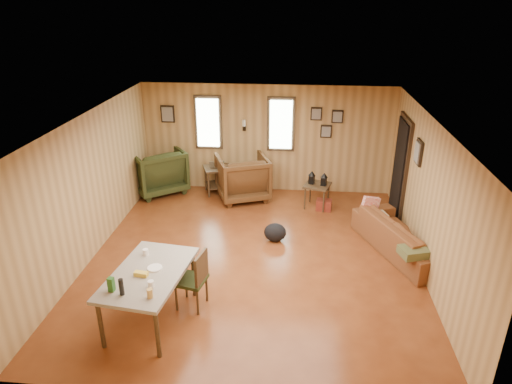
# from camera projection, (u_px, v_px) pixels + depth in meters

# --- Properties ---
(room) EXTENTS (5.54, 6.04, 2.44)m
(room) POSITION_uv_depth(u_px,v_px,m) (265.00, 187.00, 7.58)
(room) COLOR brown
(room) RESTS_ON ground
(sofa) EXTENTS (1.39, 2.15, 0.81)m
(sofa) POSITION_uv_depth(u_px,v_px,m) (403.00, 231.00, 7.86)
(sofa) COLOR brown
(sofa) RESTS_ON ground
(recliner_brown) EXTENTS (1.32, 1.28, 1.07)m
(recliner_brown) POSITION_uv_depth(u_px,v_px,m) (242.00, 175.00, 9.90)
(recliner_brown) COLOR #533419
(recliner_brown) RESTS_ON ground
(recliner_green) EXTENTS (1.47, 1.46, 1.11)m
(recliner_green) POSITION_uv_depth(u_px,v_px,m) (157.00, 168.00, 10.22)
(recliner_green) COLOR #2F391A
(recliner_green) RESTS_ON ground
(end_table) EXTENTS (0.74, 0.71, 0.75)m
(end_table) POSITION_uv_depth(u_px,v_px,m) (218.00, 175.00, 10.21)
(end_table) COLOR #4D3922
(end_table) RESTS_ON ground
(side_table) EXTENTS (0.62, 0.62, 0.80)m
(side_table) POSITION_uv_depth(u_px,v_px,m) (318.00, 183.00, 9.46)
(side_table) COLOR #4D3922
(side_table) RESTS_ON ground
(cooler) EXTENTS (0.34, 0.26, 0.22)m
(cooler) POSITION_uv_depth(u_px,v_px,m) (324.00, 205.00, 9.50)
(cooler) COLOR maroon
(cooler) RESTS_ON ground
(backpack) EXTENTS (0.49, 0.44, 0.35)m
(backpack) POSITION_uv_depth(u_px,v_px,m) (275.00, 232.00, 8.28)
(backpack) COLOR black
(backpack) RESTS_ON ground
(sofa_pillows) EXTENTS (0.92, 1.80, 0.37)m
(sofa_pillows) POSITION_uv_depth(u_px,v_px,m) (392.00, 229.00, 7.69)
(sofa_pillows) COLOR #525831
(sofa_pillows) RESTS_ON sofa
(dining_table) EXTENTS (1.08, 1.60, 0.99)m
(dining_table) POSITION_uv_depth(u_px,v_px,m) (148.00, 277.00, 6.06)
(dining_table) COLOR gray
(dining_table) RESTS_ON ground
(dining_chair) EXTENTS (0.48, 0.48, 0.90)m
(dining_chair) POSITION_uv_depth(u_px,v_px,m) (195.00, 277.00, 6.41)
(dining_chair) COLOR #2F391A
(dining_chair) RESTS_ON ground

